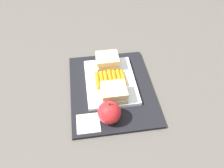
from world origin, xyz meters
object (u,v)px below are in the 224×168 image
object	(u,v)px
food_tray	(110,81)
sandwich_half_right	(114,93)
sandwich_half_left	(107,61)
paper_napkin	(88,123)
carrot_sticks_bundle	(110,79)
apple	(109,112)

from	to	relation	value
food_tray	sandwich_half_right	bearing A→B (deg)	0.00
sandwich_half_left	paper_napkin	bearing A→B (deg)	-20.66
food_tray	carrot_sticks_bundle	size ratio (longest dim) A/B	2.23
food_tray	sandwich_half_left	xyz separation A→B (m)	(-0.08, 0.00, 0.03)
food_tray	carrot_sticks_bundle	world-z (taller)	carrot_sticks_bundle
sandwich_half_right	carrot_sticks_bundle	world-z (taller)	sandwich_half_right
apple	paper_napkin	size ratio (longest dim) A/B	1.16
sandwich_half_right	carrot_sticks_bundle	xyz separation A→B (m)	(-0.08, -0.00, -0.02)
food_tray	apple	xyz separation A→B (m)	(0.15, -0.03, 0.03)
food_tray	paper_napkin	bearing A→B (deg)	-29.29
paper_napkin	carrot_sticks_bundle	bearing A→B (deg)	150.71
paper_napkin	sandwich_half_right	bearing A→B (deg)	132.42
sandwich_half_right	apple	xyz separation A→B (m)	(0.08, -0.03, 0.00)
apple	food_tray	bearing A→B (deg)	170.72
sandwich_half_left	food_tray	bearing A→B (deg)	0.00
sandwich_half_left	carrot_sticks_bundle	world-z (taller)	sandwich_half_left
sandwich_half_right	carrot_sticks_bundle	distance (m)	0.08
paper_napkin	food_tray	bearing A→B (deg)	150.71
carrot_sticks_bundle	food_tray	bearing A→B (deg)	149.62
sandwich_half_left	paper_napkin	world-z (taller)	sandwich_half_left
sandwich_half_left	paper_napkin	size ratio (longest dim) A/B	1.14
sandwich_half_left	apple	distance (m)	0.23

